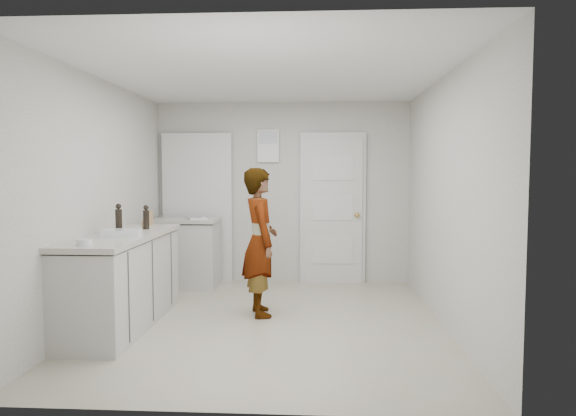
# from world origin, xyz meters

# --- Properties ---
(ground) EXTENTS (4.00, 4.00, 0.00)m
(ground) POSITION_xyz_m (0.00, 0.00, 0.00)
(ground) COLOR #ABA48F
(ground) RESTS_ON ground
(room_shell) EXTENTS (4.00, 4.00, 4.00)m
(room_shell) POSITION_xyz_m (-0.17, 1.95, 1.02)
(room_shell) COLOR #A5A49C
(room_shell) RESTS_ON ground
(main_counter) EXTENTS (0.64, 1.96, 0.93)m
(main_counter) POSITION_xyz_m (-1.45, -0.20, 0.43)
(main_counter) COLOR beige
(main_counter) RESTS_ON ground
(side_counter) EXTENTS (0.84, 0.61, 0.93)m
(side_counter) POSITION_xyz_m (-1.25, 1.55, 0.43)
(side_counter) COLOR beige
(side_counter) RESTS_ON ground
(person) EXTENTS (0.53, 0.66, 1.58)m
(person) POSITION_xyz_m (-0.13, 0.28, 0.79)
(person) COLOR silver
(person) RESTS_ON ground
(cake_mix_box) EXTENTS (0.11, 0.06, 0.17)m
(cake_mix_box) POSITION_xyz_m (-1.48, 0.69, 1.01)
(cake_mix_box) COLOR olive
(cake_mix_box) RESTS_ON main_counter
(spice_jar) EXTENTS (0.05, 0.05, 0.08)m
(spice_jar) POSITION_xyz_m (-1.39, 0.27, 0.97)
(spice_jar) COLOR tan
(spice_jar) RESTS_ON main_counter
(oil_cruet_a) EXTENTS (0.07, 0.07, 0.26)m
(oil_cruet_a) POSITION_xyz_m (-1.35, 0.24, 1.05)
(oil_cruet_a) COLOR black
(oil_cruet_a) RESTS_ON main_counter
(oil_cruet_b) EXTENTS (0.07, 0.07, 0.30)m
(oil_cruet_b) POSITION_xyz_m (-1.49, -0.16, 1.07)
(oil_cruet_b) COLOR black
(oil_cruet_b) RESTS_ON main_counter
(baking_dish) EXTENTS (0.38, 0.30, 0.06)m
(baking_dish) POSITION_xyz_m (-1.40, -0.34, 0.95)
(baking_dish) COLOR silver
(baking_dish) RESTS_ON main_counter
(egg_bowl) EXTENTS (0.13, 0.13, 0.05)m
(egg_bowl) POSITION_xyz_m (-1.47, -0.98, 0.95)
(egg_bowl) COLOR silver
(egg_bowl) RESTS_ON main_counter
(papers) EXTENTS (0.30, 0.34, 0.01)m
(papers) POSITION_xyz_m (-1.08, 1.50, 0.93)
(papers) COLOR white
(papers) RESTS_ON side_counter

